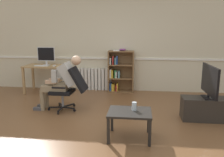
% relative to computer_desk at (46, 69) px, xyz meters
% --- Properties ---
extents(ground_plane, '(18.00, 18.00, 0.00)m').
position_rel_computer_desk_xyz_m(ground_plane, '(1.86, -2.15, -0.64)').
color(ground_plane, brown).
extents(back_wall, '(12.00, 0.13, 2.70)m').
position_rel_computer_desk_xyz_m(back_wall, '(1.86, 0.50, 0.71)').
color(back_wall, beige).
rests_on(back_wall, ground_plane).
extents(computer_desk, '(1.11, 0.65, 0.76)m').
position_rel_computer_desk_xyz_m(computer_desk, '(0.00, 0.00, 0.00)').
color(computer_desk, tan).
rests_on(computer_desk, ground_plane).
extents(imac_monitor, '(0.49, 0.14, 0.50)m').
position_rel_computer_desk_xyz_m(imac_monitor, '(0.01, 0.08, 0.40)').
color(imac_monitor, silver).
rests_on(imac_monitor, computer_desk).
extents(keyboard, '(0.38, 0.12, 0.02)m').
position_rel_computer_desk_xyz_m(keyboard, '(-0.05, -0.14, 0.13)').
color(keyboard, white).
rests_on(keyboard, computer_desk).
extents(computer_mouse, '(0.06, 0.10, 0.03)m').
position_rel_computer_desk_xyz_m(computer_mouse, '(0.31, -0.12, 0.13)').
color(computer_mouse, white).
rests_on(computer_mouse, computer_desk).
extents(bookshelf, '(0.71, 0.29, 1.20)m').
position_rel_computer_desk_xyz_m(bookshelf, '(2.02, 0.29, -0.08)').
color(bookshelf, brown).
rests_on(bookshelf, ground_plane).
extents(radiator, '(0.98, 0.08, 0.63)m').
position_rel_computer_desk_xyz_m(radiator, '(1.29, 0.39, -0.32)').
color(radiator, white).
rests_on(radiator, ground_plane).
extents(office_chair, '(0.85, 0.61, 0.95)m').
position_rel_computer_desk_xyz_m(office_chair, '(1.11, -1.41, -0.12)').
color(office_chair, black).
rests_on(office_chair, ground_plane).
extents(person_seated, '(1.06, 0.40, 1.19)m').
position_rel_computer_desk_xyz_m(person_seated, '(0.93, -1.41, 0.00)').
color(person_seated, '#937F60').
rests_on(person_seated, ground_plane).
extents(tv_stand, '(0.97, 0.40, 0.44)m').
position_rel_computer_desk_xyz_m(tv_stand, '(3.89, -1.64, -0.42)').
color(tv_stand, '#2D2823').
rests_on(tv_stand, ground_plane).
extents(tv_screen, '(0.21, 0.91, 0.62)m').
position_rel_computer_desk_xyz_m(tv_screen, '(3.90, -1.64, 0.12)').
color(tv_screen, black).
rests_on(tv_screen, tv_stand).
extents(coffee_table, '(0.68, 0.54, 0.45)m').
position_rel_computer_desk_xyz_m(coffee_table, '(2.44, -2.60, -0.26)').
color(coffee_table, black).
rests_on(coffee_table, ground_plane).
extents(drinking_glass, '(0.08, 0.08, 0.13)m').
position_rel_computer_desk_xyz_m(drinking_glass, '(2.51, -2.55, -0.12)').
color(drinking_glass, silver).
rests_on(drinking_glass, coffee_table).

